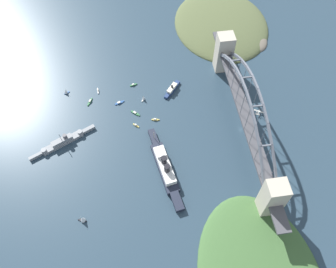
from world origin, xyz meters
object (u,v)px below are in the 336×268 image
object	(u,v)px
ocean_liner	(165,167)
naval_cruiser	(63,142)
small_boat_4	(90,102)
small_boat_8	(143,98)
harbor_arch_bridge	(245,114)
small_boat_6	(135,113)
seaplane_taxiing_near_bridge	(258,112)
small_boat_1	(66,91)
small_boat_0	(133,85)
small_boat_7	(136,125)
small_boat_2	(119,103)
small_boat_3	(98,91)
small_boat_9	(83,219)
small_boat_5	(155,120)
harbor_ferry_steamer	(172,89)

from	to	relation	value
ocean_liner	naval_cruiser	world-z (taller)	ocean_liner
small_boat_4	small_boat_8	bearing A→B (deg)	-95.15
harbor_arch_bridge	small_boat_6	xyz separation A→B (m)	(37.63, 110.58, -26.06)
seaplane_taxiing_near_bridge	small_boat_1	distance (m)	220.18
naval_cruiser	small_boat_8	xyz separation A→B (m)	(45.87, -89.67, 0.35)
small_boat_0	small_boat_7	size ratio (longest dim) A/B	1.32
small_boat_2	small_boat_3	xyz separation A→B (m)	(21.27, 23.39, 0.06)
harbor_arch_bridge	small_boat_9	size ratio (longest dim) A/B	27.73
seaplane_taxiing_near_bridge	small_boat_9	world-z (taller)	small_boat_9
harbor_arch_bridge	small_boat_5	size ratio (longest dim) A/B	28.34
small_boat_3	small_boat_9	distance (m)	155.75
small_boat_0	small_boat_7	xyz separation A→B (m)	(-58.30, 2.62, -0.03)
seaplane_taxiing_near_bridge	small_boat_0	world-z (taller)	seaplane_taxiing_near_bridge
harbor_arch_bridge	small_boat_5	world-z (taller)	harbor_arch_bridge
naval_cruiser	small_boat_5	distance (m)	100.59
harbor_arch_bridge	harbor_ferry_steamer	world-z (taller)	harbor_arch_bridge
naval_cruiser	small_boat_9	bearing A→B (deg)	-167.75
seaplane_taxiing_near_bridge	small_boat_3	size ratio (longest dim) A/B	1.18
small_boat_1	small_boat_8	distance (m)	90.40
ocean_liner	small_boat_0	xyz separation A→B (m)	(115.80, 20.84, -4.58)
seaplane_taxiing_near_bridge	small_boat_5	size ratio (longest dim) A/B	1.18
harbor_arch_bridge	ocean_liner	distance (m)	97.55
small_boat_1	small_boat_3	size ratio (longest dim) A/B	0.79
small_boat_3	small_boat_6	distance (m)	55.44
ocean_liner	seaplane_taxiing_near_bridge	xyz separation A→B (m)	(54.22, -112.66, -3.34)
naval_cruiser	small_boat_2	world-z (taller)	naval_cruiser
small_boat_8	small_boat_9	xyz separation A→B (m)	(-134.12, 70.50, 0.74)
harbor_arch_bridge	small_boat_3	xyz separation A→B (m)	(76.20, 150.41, -26.01)
seaplane_taxiing_near_bridge	small_boat_1	bearing A→B (deg)	74.00
naval_cruiser	small_boat_0	size ratio (longest dim) A/B	7.87
small_boat_2	small_boat_6	world-z (taller)	small_boat_2
small_boat_9	small_boat_0	bearing A→B (deg)	-21.20
small_boat_2	small_boat_7	distance (m)	37.42
small_boat_2	small_boat_8	xyz separation A→B (m)	(0.89, -27.70, 2.75)
ocean_liner	small_boat_2	distance (m)	99.62
small_boat_4	small_boat_2	bearing A→B (deg)	-100.90
naval_cruiser	small_boat_7	bearing A→B (deg)	-81.93
ocean_liner	seaplane_taxiing_near_bridge	distance (m)	125.07
seaplane_taxiing_near_bridge	small_boat_9	bearing A→B (deg)	116.25
small_boat_7	small_boat_8	distance (m)	36.98
small_boat_2	small_boat_6	bearing A→B (deg)	-136.46
small_boat_1	small_boat_9	xyz separation A→B (m)	(-156.66, -17.04, 0.99)
small_boat_5	small_boat_3	bearing A→B (deg)	50.16
naval_cruiser	small_boat_4	distance (m)	58.98
small_boat_2	small_boat_7	bearing A→B (deg)	-155.23
seaplane_taxiing_near_bridge	small_boat_4	distance (m)	189.91
small_boat_2	small_boat_8	world-z (taller)	small_boat_8
ocean_liner	naval_cruiser	xyz separation A→B (m)	(46.50, 101.11, -2.30)
small_boat_0	small_boat_2	xyz separation A→B (m)	(-24.32, 18.30, -0.11)
harbor_arch_bridge	small_boat_4	world-z (taller)	harbor_arch_bridge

